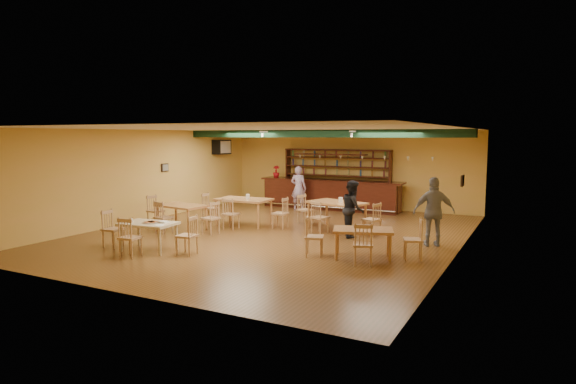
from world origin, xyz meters
The scene contains 23 objects.
floor centered at (0.00, 0.00, 0.00)m, with size 12.00×12.00×0.00m, color brown.
ceiling_beam centered at (0.00, 2.80, 2.87)m, with size 10.00×0.30×0.25m, color black.
track_rail_left centered at (-1.80, 3.40, 2.94)m, with size 0.05×2.50×0.05m, color silver.
track_rail_right centered at (1.40, 3.40, 2.94)m, with size 0.05×2.50×0.05m, color silver.
ac_unit centered at (-4.80, 4.20, 2.35)m, with size 0.34×0.70×0.48m, color silver.
picture_left centered at (-4.97, 1.00, 1.70)m, with size 0.04×0.34×0.28m, color black.
picture_right centered at (4.97, 0.50, 1.70)m, with size 0.04×0.34×0.28m, color black.
bar_counter centered at (-0.46, 5.15, 0.56)m, with size 5.63×0.85×1.13m, color #34120A.
back_bar_hutch centered at (-0.46, 5.78, 1.14)m, with size 4.35×0.40×2.28m, color #34120A.
poinsettia centered at (-2.83, 5.15, 1.37)m, with size 0.27×0.27×0.48m, color #B71017.
dining_table_a centered at (-1.60, 0.78, 0.42)m, with size 1.67×1.00×0.83m, color #AF6B3E.
dining_table_b centered at (1.29, 1.41, 0.42)m, with size 1.67×1.00×0.84m, color #AF6B3E.
dining_table_c centered at (-2.86, -0.71, 0.37)m, with size 1.49×0.89×0.74m, color #AF6B3E.
dining_table_d centered at (3.12, -1.54, 0.34)m, with size 1.35×0.81×0.68m, color #AF6B3E.
near_table centered at (-1.77, -3.28, 0.35)m, with size 1.30×0.84×0.70m, color tan.
pizza_tray centered at (-1.68, -3.28, 0.71)m, with size 0.40×0.40×0.01m, color silver.
parmesan_shaker centered at (-2.19, -3.42, 0.75)m, with size 0.07×0.07×0.11m, color #EAE5C6.
napkin_stack centered at (-1.45, -3.09, 0.71)m, with size 0.20×0.15×0.03m, color white.
pizza_server centered at (-1.54, -3.23, 0.72)m, with size 0.32×0.09×0.00m, color silver.
side_plate centered at (-1.26, -3.46, 0.70)m, with size 0.22×0.22×0.01m, color white.
patron_bar centered at (-1.41, 4.33, 0.84)m, with size 0.61×0.40×1.67m, color #764595.
patron_right_a centered at (2.09, 0.61, 0.79)m, with size 0.77×0.60×1.58m, color black.
patron_right_b centered at (4.32, 0.46, 0.88)m, with size 1.04×0.43×1.77m, color gray.
Camera 1 is at (6.70, -12.24, 2.80)m, focal length 30.77 mm.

